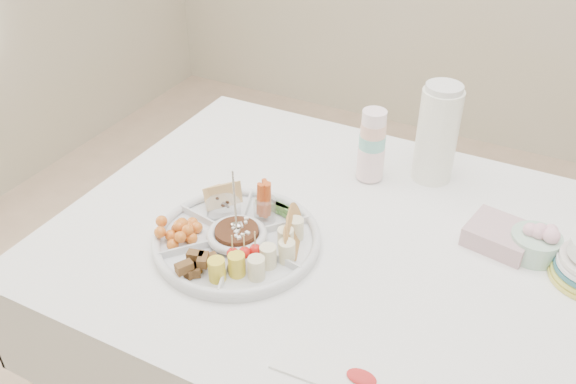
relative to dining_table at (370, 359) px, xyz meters
The scene contains 14 objects.
dining_table is the anchor object (origin of this frame).
party_tray 0.52m from the dining_table, 155.06° to the right, with size 0.38×0.38×0.04m, color silver.
bean_dip 0.53m from the dining_table, 155.06° to the right, with size 0.10×0.10×0.04m, color #412618.
tortillas 0.47m from the dining_table, 151.50° to the right, with size 0.10×0.10×0.06m, color #B67E3C, non-canonical shape.
carrot_cucumber 0.52m from the dining_table, behind, with size 0.11×0.11×0.10m, color #D1531E, non-canonical shape.
pita_raisins 0.59m from the dining_table, behind, with size 0.12×0.12×0.06m, color tan, non-canonical shape.
cherries 0.62m from the dining_table, 156.64° to the right, with size 0.12×0.12×0.05m, color #F9A044, non-canonical shape.
granola_chunks 0.59m from the dining_table, 140.60° to the right, with size 0.10×0.10×0.04m, color #432410, non-canonical shape.
banana_tomato 0.53m from the dining_table, 132.17° to the right, with size 0.12×0.12×0.10m, color #E8DE58, non-canonical shape.
cup_stack 0.56m from the dining_table, 116.96° to the left, with size 0.07×0.07×0.20m, color silver.
thermos 0.62m from the dining_table, 88.17° to the left, with size 0.11×0.11×0.27m, color white.
flower_bowl 0.54m from the dining_table, 23.80° to the left, with size 0.11×0.11×0.08m, color #A1E3C3.
napkin_stack 0.49m from the dining_table, 31.40° to the left, with size 0.14×0.12×0.05m, color #C39CA3.
placemat 0.53m from the dining_table, 80.09° to the right, with size 0.27×0.09×0.01m, color white.
Camera 1 is at (0.30, -1.06, 1.66)m, focal length 38.00 mm.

